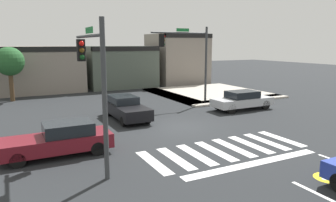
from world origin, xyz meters
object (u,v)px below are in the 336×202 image
traffic_signal_southwest (93,70)px  car_silver (242,100)px  car_maroon (59,139)px  car_black (126,108)px  traffic_signal_northeast (188,52)px  roadside_tree (9,62)px

traffic_signal_southwest → car_silver: traffic_signal_southwest is taller
car_maroon → car_black: (4.93, 5.15, 0.01)m
traffic_signal_southwest → car_silver: (12.50, 5.90, -3.12)m
traffic_signal_northeast → traffic_signal_southwest: 13.63m
car_maroon → car_silver: size_ratio=1.00×
traffic_signal_northeast → roadside_tree: bearing=-33.4°
traffic_signal_northeast → car_maroon: traffic_signal_northeast is taller
traffic_signal_southwest → car_maroon: traffic_signal_southwest is taller
car_silver → roadside_tree: size_ratio=1.02×
car_black → roadside_tree: size_ratio=0.99×
car_maroon → car_silver: 14.23m
traffic_signal_southwest → car_maroon: (-1.15, 1.86, -3.13)m
car_black → traffic_signal_northeast: bearing=111.7°
car_black → roadside_tree: (-6.47, 10.67, 2.62)m
traffic_signal_northeast → car_silver: traffic_signal_northeast is taller
car_black → car_silver: bearing=82.7°
traffic_signal_northeast → car_black: 7.40m
car_black → roadside_tree: bearing=-148.8°
traffic_signal_southwest → car_maroon: bearing=31.6°
car_silver → traffic_signal_northeast: bearing=127.0°
roadside_tree → traffic_signal_southwest: bearing=-81.4°
roadside_tree → car_silver: bearing=-37.8°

